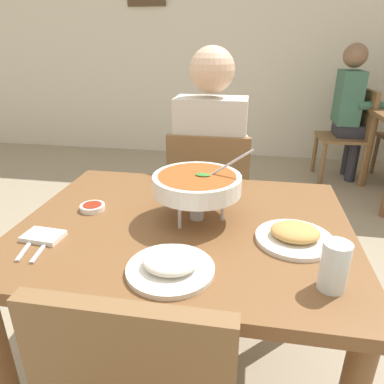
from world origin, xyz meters
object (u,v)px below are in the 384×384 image
object	(u,v)px
rice_plate	(170,265)
sauce_dish	(92,207)
patron_bg_middle	(351,105)
chair_diner_main	(209,200)
appetizer_plate	(295,235)
curry_bowl	(197,184)
chair_bg_middle	(352,130)
dining_table_main	(185,252)
diner_main	(211,158)
drink_glass	(334,269)

from	to	relation	value
rice_plate	sauce_dish	world-z (taller)	rice_plate
rice_plate	patron_bg_middle	distance (m)	3.15
chair_diner_main	appetizer_plate	size ratio (longest dim) A/B	3.75
rice_plate	appetizer_plate	size ratio (longest dim) A/B	1.00
curry_bowl	chair_bg_middle	world-z (taller)	curry_bowl
appetizer_plate	chair_bg_middle	xyz separation A→B (m)	(0.83, 2.67, -0.26)
dining_table_main	curry_bowl	distance (m)	0.25
dining_table_main	diner_main	size ratio (longest dim) A/B	0.85
dining_table_main	patron_bg_middle	distance (m)	2.90
dining_table_main	sauce_dish	distance (m)	0.38
chair_diner_main	drink_glass	xyz separation A→B (m)	(0.43, -1.01, 0.30)
dining_table_main	chair_diner_main	world-z (taller)	chair_diner_main
dining_table_main	drink_glass	distance (m)	0.54
appetizer_plate	chair_diner_main	bearing A→B (deg)	114.38
rice_plate	chair_bg_middle	bearing A→B (deg)	67.96
diner_main	patron_bg_middle	bearing A→B (deg)	58.84
chair_diner_main	chair_bg_middle	distance (m)	2.22
sauce_dish	drink_glass	bearing A→B (deg)	-22.26
rice_plate	patron_bg_middle	bearing A→B (deg)	68.94
diner_main	chair_bg_middle	bearing A→B (deg)	57.31
curry_bowl	rice_plate	world-z (taller)	curry_bowl
chair_bg_middle	patron_bg_middle	distance (m)	0.24
appetizer_plate	drink_glass	size ratio (longest dim) A/B	1.85
diner_main	curry_bowl	distance (m)	0.74
diner_main	drink_glass	world-z (taller)	diner_main
appetizer_plate	patron_bg_middle	world-z (taller)	patron_bg_middle
dining_table_main	chair_diner_main	size ratio (longest dim) A/B	1.24
dining_table_main	sauce_dish	world-z (taller)	sauce_dish
diner_main	sauce_dish	bearing A→B (deg)	-115.99
sauce_dish	dining_table_main	bearing A→B (deg)	-6.24
curry_bowl	chair_bg_middle	size ratio (longest dim) A/B	0.37
rice_plate	drink_glass	distance (m)	0.42
drink_glass	dining_table_main	bearing A→B (deg)	146.73
chair_diner_main	diner_main	bearing A→B (deg)	90.00
curry_bowl	rice_plate	xyz separation A→B (m)	(-0.02, -0.32, -0.11)
diner_main	rice_plate	world-z (taller)	diner_main
diner_main	drink_glass	distance (m)	1.13
patron_bg_middle	appetizer_plate	bearing A→B (deg)	-106.15
dining_table_main	sauce_dish	xyz separation A→B (m)	(-0.35, 0.04, 0.13)
chair_diner_main	curry_bowl	xyz separation A→B (m)	(0.04, -0.69, 0.37)
chair_bg_middle	diner_main	bearing A→B (deg)	-122.69
curry_bowl	appetizer_plate	xyz separation A→B (m)	(0.32, -0.10, -0.11)
chair_diner_main	rice_plate	bearing A→B (deg)	-89.17
appetizer_plate	patron_bg_middle	distance (m)	2.84
curry_bowl	chair_bg_middle	distance (m)	2.84
dining_table_main	curry_bowl	bearing A→B (deg)	46.16
dining_table_main	chair_diner_main	distance (m)	0.74
drink_glass	chair_bg_middle	distance (m)	3.00
rice_plate	curry_bowl	bearing A→B (deg)	86.15
rice_plate	appetizer_plate	xyz separation A→B (m)	(0.34, 0.22, 0.00)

